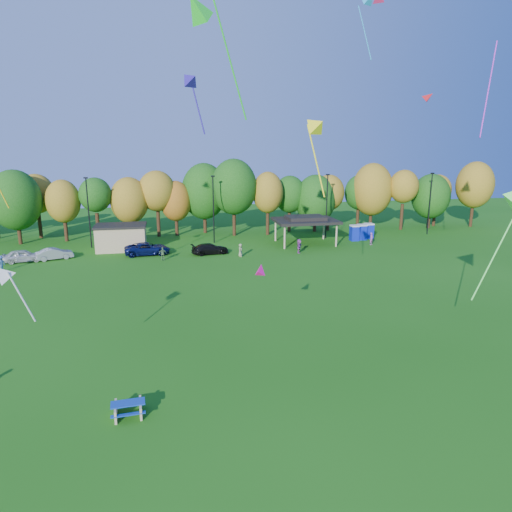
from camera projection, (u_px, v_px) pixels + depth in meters
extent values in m
plane|color=#19600F|center=(256.00, 401.00, 23.87)|extent=(160.00, 160.00, 0.00)
cylinder|color=black|center=(19.00, 231.00, 61.13)|extent=(0.50, 0.50, 3.56)
ellipsoid|color=#144C0F|center=(15.00, 200.00, 60.14)|extent=(6.62, 6.62, 8.00)
cylinder|color=black|center=(40.00, 225.00, 65.27)|extent=(0.50, 0.50, 3.79)
ellipsoid|color=olive|center=(36.00, 194.00, 64.22)|extent=(4.94, 4.94, 5.58)
cylinder|color=black|center=(66.00, 229.00, 63.01)|extent=(0.50, 0.50, 3.34)
ellipsoid|color=olive|center=(63.00, 201.00, 62.08)|extent=(4.61, 4.61, 5.88)
cylinder|color=black|center=(98.00, 227.00, 63.60)|extent=(0.50, 0.50, 3.82)
ellipsoid|color=#144C0F|center=(95.00, 195.00, 62.54)|extent=(4.43, 4.43, 4.73)
cylinder|color=black|center=(131.00, 227.00, 65.11)|extent=(0.50, 0.50, 3.25)
ellipsoid|color=olive|center=(129.00, 200.00, 64.21)|extent=(5.33, 5.33, 6.53)
cylinder|color=black|center=(158.00, 223.00, 66.29)|extent=(0.50, 0.50, 3.96)
ellipsoid|color=olive|center=(157.00, 191.00, 65.19)|extent=(5.31, 5.31, 5.82)
cylinder|color=black|center=(177.00, 225.00, 67.14)|extent=(0.50, 0.50, 3.05)
ellipsoid|color=#995914|center=(176.00, 201.00, 66.30)|extent=(4.54, 4.54, 5.87)
cylinder|color=black|center=(205.00, 220.00, 68.99)|extent=(0.50, 0.50, 3.77)
ellipsoid|color=#144C0F|center=(204.00, 191.00, 67.94)|extent=(6.69, 6.69, 8.35)
cylinder|color=black|center=(234.00, 221.00, 66.83)|extent=(0.50, 0.50, 4.28)
ellipsoid|color=#144C0F|center=(234.00, 187.00, 65.64)|extent=(6.64, 6.64, 8.01)
cylinder|color=black|center=(268.00, 222.00, 67.51)|extent=(0.50, 0.50, 3.76)
ellipsoid|color=olive|center=(268.00, 192.00, 66.46)|extent=(4.49, 4.49, 6.02)
cylinder|color=black|center=(289.00, 220.00, 70.22)|extent=(0.50, 0.50, 3.43)
ellipsoid|color=#144C0F|center=(290.00, 194.00, 69.26)|extent=(4.77, 4.77, 5.63)
cylinder|color=black|center=(315.00, 222.00, 70.17)|extent=(0.50, 0.50, 2.95)
ellipsoid|color=#144C0F|center=(315.00, 200.00, 69.35)|extent=(6.14, 6.14, 7.54)
cylinder|color=black|center=(328.00, 219.00, 70.97)|extent=(0.50, 0.50, 3.52)
ellipsoid|color=olive|center=(329.00, 193.00, 70.00)|extent=(4.78, 4.78, 5.53)
cylinder|color=black|center=(358.00, 217.00, 73.63)|extent=(0.50, 0.50, 3.39)
ellipsoid|color=#144C0F|center=(359.00, 192.00, 72.69)|extent=(4.54, 4.54, 5.46)
cylinder|color=black|center=(371.00, 217.00, 72.67)|extent=(0.50, 0.50, 3.72)
ellipsoid|color=olive|center=(372.00, 189.00, 71.64)|extent=(6.32, 6.32, 8.24)
cylinder|color=black|center=(402.00, 217.00, 71.57)|extent=(0.50, 0.50, 4.06)
ellipsoid|color=olive|center=(404.00, 186.00, 70.44)|extent=(4.50, 4.50, 5.13)
cylinder|color=black|center=(429.00, 218.00, 73.15)|extent=(0.50, 0.50, 3.05)
ellipsoid|color=#144C0F|center=(431.00, 196.00, 72.30)|extent=(5.97, 5.97, 7.05)
cylinder|color=black|center=(434.00, 215.00, 74.92)|extent=(0.50, 0.50, 3.55)
ellipsoid|color=olive|center=(437.00, 190.00, 73.93)|extent=(4.60, 4.60, 4.99)
cylinder|color=black|center=(472.00, 214.00, 74.14)|extent=(0.50, 0.50, 4.07)
ellipsoid|color=olive|center=(475.00, 185.00, 73.01)|extent=(5.83, 5.83, 7.42)
cylinder|color=black|center=(89.00, 213.00, 58.31)|extent=(0.16, 0.16, 9.00)
cube|color=black|center=(86.00, 178.00, 57.24)|extent=(0.50, 0.25, 0.18)
cylinder|color=black|center=(214.00, 210.00, 61.30)|extent=(0.16, 0.16, 9.00)
cube|color=black|center=(213.00, 176.00, 60.23)|extent=(0.50, 0.25, 0.18)
cylinder|color=black|center=(327.00, 207.00, 64.29)|extent=(0.16, 0.16, 9.00)
cube|color=black|center=(328.00, 175.00, 63.22)|extent=(0.50, 0.25, 0.18)
cylinder|color=black|center=(430.00, 204.00, 67.28)|extent=(0.16, 0.16, 9.00)
cube|color=black|center=(432.00, 173.00, 66.21)|extent=(0.50, 0.25, 0.18)
cube|color=tan|center=(121.00, 238.00, 57.86)|extent=(6.00, 4.00, 3.00)
cube|color=black|center=(120.00, 226.00, 57.48)|extent=(6.30, 4.30, 0.25)
cylinder|color=tan|center=(285.00, 237.00, 58.36)|extent=(0.24, 0.24, 3.00)
cylinder|color=tan|center=(336.00, 235.00, 59.67)|extent=(0.24, 0.24, 3.00)
cylinder|color=tan|center=(276.00, 230.00, 63.13)|extent=(0.24, 0.24, 3.00)
cylinder|color=tan|center=(324.00, 229.00, 64.44)|extent=(0.24, 0.24, 3.00)
cube|color=black|center=(305.00, 221.00, 61.01)|extent=(8.20, 6.20, 0.35)
cube|color=black|center=(306.00, 218.00, 60.91)|extent=(5.00, 3.50, 0.45)
cube|color=#0E21B7|center=(354.00, 233.00, 63.54)|extent=(1.10, 1.10, 2.00)
cube|color=silver|center=(355.00, 226.00, 63.28)|extent=(1.15, 1.15, 0.18)
cube|color=#0E21B7|center=(362.00, 233.00, 64.17)|extent=(1.10, 1.10, 2.00)
cube|color=silver|center=(362.00, 225.00, 63.91)|extent=(1.15, 1.15, 0.18)
cube|color=#0E21B7|center=(369.00, 232.00, 64.97)|extent=(1.10, 1.10, 2.00)
cube|color=silver|center=(369.00, 224.00, 64.71)|extent=(1.15, 1.15, 0.18)
cube|color=tan|center=(116.00, 411.00, 22.39)|extent=(0.20, 1.33, 0.66)
cube|color=tan|center=(141.00, 408.00, 22.70)|extent=(0.20, 1.33, 0.66)
cube|color=#123BA0|center=(128.00, 403.00, 22.46)|extent=(1.68, 0.80, 0.05)
cube|color=#123BA0|center=(128.00, 414.00, 22.00)|extent=(1.65, 0.34, 0.05)
cube|color=#123BA0|center=(128.00, 402.00, 23.06)|extent=(1.65, 0.34, 0.05)
imported|color=silver|center=(23.00, 256.00, 51.95)|extent=(4.53, 2.57, 1.45)
imported|color=#939297|center=(55.00, 254.00, 53.16)|extent=(4.31, 2.70, 1.34)
imported|color=#0B1346|center=(147.00, 249.00, 55.36)|extent=(5.59, 2.90, 1.50)
imported|color=black|center=(210.00, 249.00, 55.77)|extent=(4.75, 2.53, 1.31)
imported|color=#A24EA7|center=(371.00, 239.00, 60.88)|extent=(0.73, 0.67, 1.67)
imported|color=#486E43|center=(163.00, 254.00, 52.64)|extent=(0.95, 0.44, 1.59)
imported|color=gray|center=(240.00, 250.00, 54.44)|extent=(0.73, 0.90, 1.58)
imported|color=#923C8F|center=(299.00, 246.00, 56.20)|extent=(1.14, 1.71, 1.76)
imported|color=#4F77AF|center=(1.00, 264.00, 47.97)|extent=(1.11, 1.30, 1.74)
cone|color=red|center=(429.00, 97.00, 48.77)|extent=(1.80, 1.70, 1.46)
cylinder|color=#CF2BE8|center=(489.00, 89.00, 36.17)|extent=(2.11, 2.04, 7.55)
cone|color=#F60D8D|center=(260.00, 269.00, 29.61)|extent=(1.21, 1.34, 1.08)
cylinder|color=#219CD6|center=(365.00, 33.00, 48.02)|extent=(1.10, 1.94, 5.67)
cone|color=yellow|center=(313.00, 125.00, 28.49)|extent=(1.96, 2.11, 1.73)
cylinder|color=yellow|center=(316.00, 161.00, 30.41)|extent=(0.97, 1.62, 4.73)
cone|color=navy|center=(188.00, 79.00, 31.53)|extent=(1.91, 2.01, 1.62)
cylinder|color=navy|center=(198.00, 107.00, 33.03)|extent=(0.92, 1.26, 3.79)
cylinder|color=#5EF456|center=(498.00, 248.00, 27.36)|extent=(2.45, 0.64, 6.61)
cone|color=#1BD121|center=(197.00, 8.00, 27.27)|extent=(2.96, 2.74, 2.37)
cylinder|color=#1BD121|center=(231.00, 62.00, 27.36)|extent=(2.21, 1.33, 6.61)
cone|color=silver|center=(0.00, 273.00, 23.56)|extent=(1.55, 1.22, 1.44)
cylinder|color=silver|center=(22.00, 297.00, 23.97)|extent=(1.12, 0.21, 2.85)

